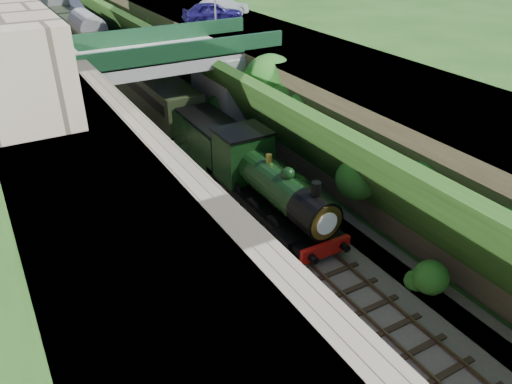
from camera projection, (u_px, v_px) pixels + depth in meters
ground at (385, 354)px, 18.78m from camera, size 160.00×160.00×0.00m
trackbed at (182, 155)px, 33.84m from camera, size 10.00×90.00×0.20m
retaining_wall at (92, 123)px, 29.79m from camera, size 1.00×90.00×7.00m
street_plateau_left at (29, 134)px, 28.27m from camera, size 6.00×90.00×7.00m
street_plateau_right at (299, 90)px, 36.45m from camera, size 8.00×90.00×6.25m
embankment_slope at (271, 118)px, 32.22m from camera, size 4.53×90.00×6.45m
track_left at (153, 159)px, 32.90m from camera, size 2.50×90.00×0.20m
track_right at (198, 149)px, 34.28m from camera, size 2.50×90.00×0.20m
road_bridge at (168, 80)px, 35.31m from camera, size 16.00×6.40×7.25m
building_near at (9, 63)px, 20.82m from camera, size 4.00×8.00×4.00m
tree at (270, 83)px, 32.83m from camera, size 3.60×3.80×6.60m
car_blue at (213, 12)px, 41.81m from camera, size 5.30×2.78×1.72m
car_silver at (222, 8)px, 43.71m from camera, size 5.46×3.38×1.70m
locomotive at (270, 187)px, 26.23m from camera, size 3.10×10.22×3.83m
tender at (211, 142)px, 31.93m from camera, size 2.70×6.00×3.05m
coach_front at (145, 84)px, 41.23m from camera, size 2.90×18.00×3.70m
coach_middle at (90, 39)px, 55.43m from camera, size 2.90×18.00×3.70m
coach_rear at (57, 13)px, 69.63m from camera, size 2.90×18.00×3.70m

